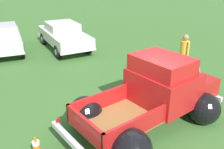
{
  "coord_description": "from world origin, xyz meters",
  "views": [
    {
      "loc": [
        -3.46,
        -4.62,
        3.98
      ],
      "look_at": [
        0.0,
        1.94,
        0.81
      ],
      "focal_mm": 38.6,
      "sensor_mm": 36.0,
      "label": 1
    }
  ],
  "objects_px": {
    "spectator_0": "(184,53)",
    "lane_cone_1": "(36,147)",
    "vintage_pickup_truck": "(155,97)",
    "show_car_0": "(2,38)",
    "show_car_1": "(64,35)"
  },
  "relations": [
    {
      "from": "spectator_0",
      "to": "lane_cone_1",
      "type": "distance_m",
      "value": 6.59
    },
    {
      "from": "show_car_0",
      "to": "show_car_1",
      "type": "height_order",
      "value": "same"
    },
    {
      "from": "show_car_0",
      "to": "spectator_0",
      "type": "bearing_deg",
      "value": 45.64
    },
    {
      "from": "vintage_pickup_truck",
      "to": "spectator_0",
      "type": "xyz_separation_m",
      "value": [
        2.91,
        2.01,
        0.26
      ]
    },
    {
      "from": "show_car_1",
      "to": "vintage_pickup_truck",
      "type": "bearing_deg",
      "value": 0.09
    },
    {
      "from": "show_car_1",
      "to": "spectator_0",
      "type": "height_order",
      "value": "spectator_0"
    },
    {
      "from": "show_car_0",
      "to": "vintage_pickup_truck",
      "type": "bearing_deg",
      "value": 23.97
    },
    {
      "from": "show_car_1",
      "to": "lane_cone_1",
      "type": "height_order",
      "value": "show_car_1"
    },
    {
      "from": "show_car_1",
      "to": "show_car_0",
      "type": "bearing_deg",
      "value": -106.12
    },
    {
      "from": "vintage_pickup_truck",
      "to": "show_car_0",
      "type": "xyz_separation_m",
      "value": [
        -3.18,
        8.98,
        0.02
      ]
    },
    {
      "from": "show_car_0",
      "to": "show_car_1",
      "type": "xyz_separation_m",
      "value": [
        3.08,
        -0.85,
        0.0
      ]
    },
    {
      "from": "vintage_pickup_truck",
      "to": "lane_cone_1",
      "type": "xyz_separation_m",
      "value": [
        -3.32,
        0.0,
        -0.45
      ]
    },
    {
      "from": "show_car_1",
      "to": "spectator_0",
      "type": "xyz_separation_m",
      "value": [
        3.02,
        -6.12,
        0.24
      ]
    },
    {
      "from": "spectator_0",
      "to": "lane_cone_1",
      "type": "relative_size",
      "value": 2.82
    },
    {
      "from": "show_car_0",
      "to": "show_car_1",
      "type": "relative_size",
      "value": 0.94
    }
  ]
}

